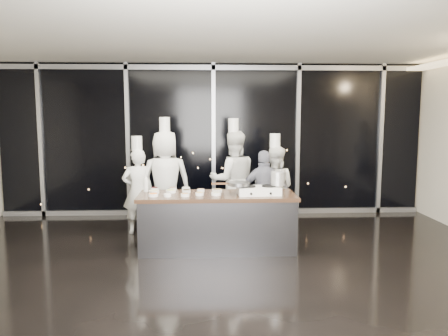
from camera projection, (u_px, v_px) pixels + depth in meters
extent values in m
plane|color=black|center=(219.00, 269.00, 6.07)|extent=(9.00, 9.00, 0.00)
cube|color=beige|center=(213.00, 139.00, 9.34)|extent=(9.00, 0.02, 3.20)
cube|color=beige|center=(241.00, 215.00, 2.40)|extent=(9.00, 0.02, 3.20)
cube|color=beige|center=(219.00, 32.00, 5.67)|extent=(9.00, 7.00, 0.02)
cube|color=black|center=(214.00, 140.00, 9.28)|extent=(8.90, 0.04, 3.18)
cube|color=#989AA0|center=(213.00, 67.00, 9.04)|extent=(8.90, 0.08, 0.10)
cube|color=#989AA0|center=(214.00, 211.00, 9.42)|extent=(8.90, 0.08, 0.10)
cube|color=#989AA0|center=(41.00, 140.00, 9.06)|extent=(0.08, 0.08, 3.20)
cube|color=#989AA0|center=(128.00, 140.00, 9.14)|extent=(0.08, 0.08, 3.20)
cube|color=#989AA0|center=(214.00, 140.00, 9.23)|extent=(0.08, 0.08, 3.20)
cube|color=#989AA0|center=(298.00, 140.00, 9.31)|extent=(0.08, 0.08, 3.20)
cube|color=#989AA0|center=(381.00, 139.00, 9.39)|extent=(0.08, 0.08, 3.20)
cube|color=#36363B|center=(217.00, 224.00, 6.91)|extent=(2.40, 0.80, 0.84)
cube|color=#41271B|center=(217.00, 196.00, 6.85)|extent=(2.46, 0.86, 0.06)
cube|color=white|center=(259.00, 191.00, 6.80)|extent=(0.67, 0.43, 0.12)
cylinder|color=black|center=(248.00, 186.00, 6.78)|extent=(0.23, 0.23, 0.02)
cylinder|color=black|center=(269.00, 186.00, 6.81)|extent=(0.23, 0.23, 0.02)
cylinder|color=black|center=(251.00, 194.00, 6.58)|extent=(0.04, 0.02, 0.04)
cylinder|color=black|center=(271.00, 193.00, 6.61)|extent=(0.04, 0.02, 0.04)
cylinder|color=slate|center=(239.00, 184.00, 6.78)|extent=(0.36, 0.36, 0.06)
cube|color=#4C2B14|center=(220.00, 184.00, 6.75)|extent=(0.25, 0.04, 0.02)
cylinder|color=silver|center=(278.00, 178.00, 6.81)|extent=(0.22, 0.22, 0.21)
cylinder|color=white|center=(153.00, 195.00, 6.63)|extent=(0.15, 0.15, 0.04)
cylinder|color=orange|center=(153.00, 194.00, 6.63)|extent=(0.12, 0.12, 0.01)
cylinder|color=white|center=(154.00, 192.00, 6.90)|extent=(0.17, 0.17, 0.04)
cylinder|color=beige|center=(154.00, 191.00, 6.89)|extent=(0.14, 0.14, 0.01)
cylinder|color=white|center=(154.00, 189.00, 7.16)|extent=(0.14, 0.14, 0.04)
cylinder|color=#361110|center=(154.00, 188.00, 7.16)|extent=(0.11, 0.11, 0.01)
cylinder|color=white|center=(167.00, 195.00, 6.61)|extent=(0.11, 0.11, 0.04)
cylinder|color=silver|center=(167.00, 194.00, 6.61)|extent=(0.09, 0.09, 0.01)
cylinder|color=white|center=(171.00, 191.00, 6.94)|extent=(0.16, 0.16, 0.04)
cylinder|color=#CFD46A|center=(171.00, 190.00, 6.94)|extent=(0.13, 0.13, 0.01)
cylinder|color=white|center=(173.00, 189.00, 7.17)|extent=(0.13, 0.13, 0.04)
cylinder|color=#896244|center=(173.00, 188.00, 7.17)|extent=(0.11, 0.11, 0.01)
cylinder|color=white|center=(185.00, 195.00, 6.64)|extent=(0.13, 0.13, 0.04)
cylinder|color=tan|center=(185.00, 194.00, 6.64)|extent=(0.11, 0.11, 0.01)
cylinder|color=white|center=(186.00, 191.00, 6.96)|extent=(0.13, 0.13, 0.04)
cylinder|color=black|center=(186.00, 190.00, 6.95)|extent=(0.11, 0.11, 0.01)
cylinder|color=white|center=(186.00, 189.00, 7.19)|extent=(0.13, 0.13, 0.04)
cylinder|color=beige|center=(186.00, 188.00, 7.19)|extent=(0.11, 0.11, 0.01)
cylinder|color=white|center=(200.00, 194.00, 6.72)|extent=(0.13, 0.13, 0.04)
cylinder|color=tan|center=(200.00, 193.00, 6.72)|extent=(0.10, 0.10, 0.01)
cylinder|color=white|center=(201.00, 191.00, 7.01)|extent=(0.12, 0.12, 0.04)
cylinder|color=tan|center=(201.00, 190.00, 7.01)|extent=(0.10, 0.10, 0.01)
cylinder|color=white|center=(216.00, 194.00, 6.73)|extent=(0.15, 0.15, 0.04)
cylinder|color=beige|center=(216.00, 193.00, 6.72)|extent=(0.12, 0.12, 0.01)
cylinder|color=white|center=(217.00, 191.00, 7.00)|extent=(0.16, 0.16, 0.04)
cylinder|color=olive|center=(217.00, 190.00, 7.00)|extent=(0.13, 0.13, 0.01)
cylinder|color=white|center=(146.00, 185.00, 7.02)|extent=(0.08, 0.08, 0.21)
cone|color=white|center=(146.00, 177.00, 7.00)|extent=(0.06, 0.06, 0.07)
imported|color=white|center=(138.00, 191.00, 7.84)|extent=(0.62, 0.47, 1.53)
cylinder|color=white|center=(137.00, 143.00, 7.73)|extent=(0.22, 0.22, 0.26)
imported|color=white|center=(166.00, 181.00, 7.92)|extent=(0.99, 0.72, 1.86)
cylinder|color=white|center=(165.00, 124.00, 7.79)|extent=(0.22, 0.22, 0.26)
imported|color=white|center=(233.00, 180.00, 8.15)|extent=(0.97, 0.80, 1.84)
cylinder|color=white|center=(233.00, 125.00, 8.02)|extent=(0.21, 0.21, 0.26)
imported|color=#131734|center=(265.00, 193.00, 7.70)|extent=(0.89, 0.37, 1.51)
imported|color=white|center=(274.00, 188.00, 8.07)|extent=(0.91, 0.81, 1.56)
cylinder|color=white|center=(275.00, 141.00, 7.96)|extent=(0.24, 0.24, 0.26)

